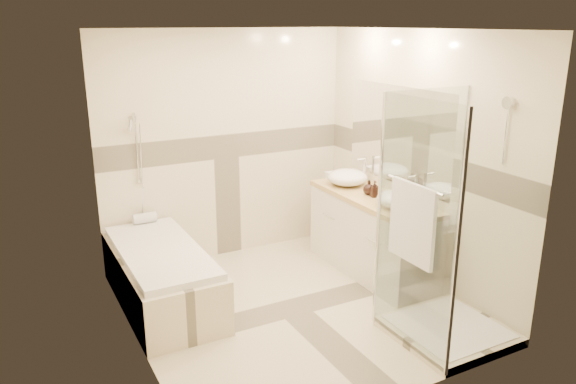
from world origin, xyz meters
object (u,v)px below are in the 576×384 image
bathtub (162,274)px  amenity_bottle_a (375,189)px  vanity (372,234)px  shower_enclosure (435,281)px  vessel_sink_near (347,177)px  amenity_bottle_b (369,187)px  vessel_sink_far (397,199)px

bathtub → amenity_bottle_a: bearing=-10.2°
bathtub → vanity: 2.18m
shower_enclosure → bathtub: bearing=138.9°
shower_enclosure → amenity_bottle_a: size_ratio=12.19×
bathtub → vanity: bearing=-9.2°
vanity → vessel_sink_near: (-0.02, 0.46, 0.51)m
amenity_bottle_b → bathtub: bearing=172.4°
vanity → vessel_sink_near: 0.69m
shower_enclosure → amenity_bottle_b: bearing=78.5°
bathtub → vessel_sink_far: bearing=-19.0°
vanity → shower_enclosure: bearing=-103.0°
shower_enclosure → amenity_bottle_b: shower_enclosure is taller
shower_enclosure → amenity_bottle_a: bearing=77.6°
amenity_bottle_a → vessel_sink_far: bearing=-90.0°
bathtub → shower_enclosure: (1.86, -1.62, 0.20)m
vessel_sink_near → vessel_sink_far: size_ratio=1.13×
vanity → shower_enclosure: size_ratio=0.79×
vessel_sink_far → amenity_bottle_a: bearing=90.0°
shower_enclosure → amenity_bottle_a: (0.27, 1.24, 0.43)m
shower_enclosure → vessel_sink_near: shower_enclosure is taller
vessel_sink_far → amenity_bottle_b: size_ratio=2.52×
amenity_bottle_b → vanity: bearing=-72.8°
shower_enclosure → amenity_bottle_b: (0.27, 1.34, 0.42)m
shower_enclosure → vessel_sink_near: bearing=81.0°
bathtub → amenity_bottle_b: bearing=-7.6°
amenity_bottle_a → amenity_bottle_b: (0.00, 0.10, -0.01)m
vanity → vessel_sink_far: 0.63m
vanity → vessel_sink_far: bearing=-93.0°
bathtub → amenity_bottle_b: (2.13, -0.29, 0.62)m
vessel_sink_far → amenity_bottle_b: bearing=90.0°
bathtub → amenity_bottle_b: amenity_bottle_b is taller
vessel_sink_near → amenity_bottle_a: (0.00, -0.49, -0.00)m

